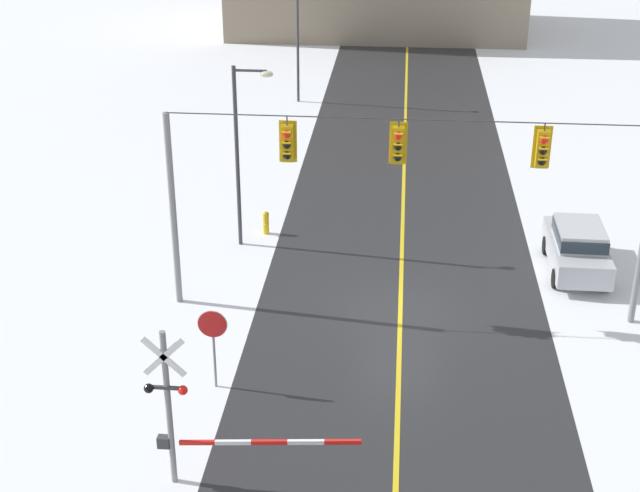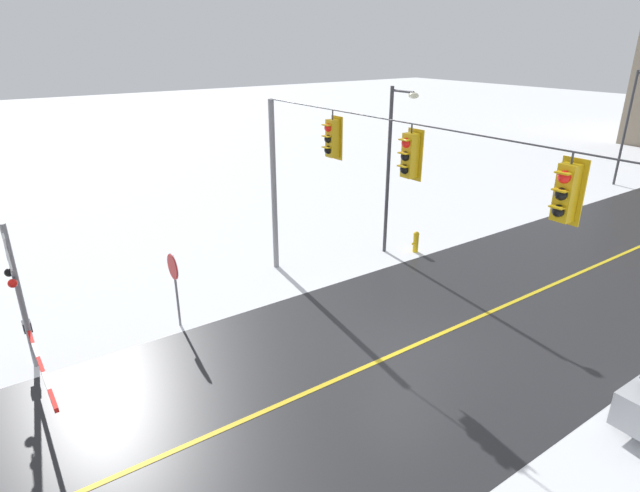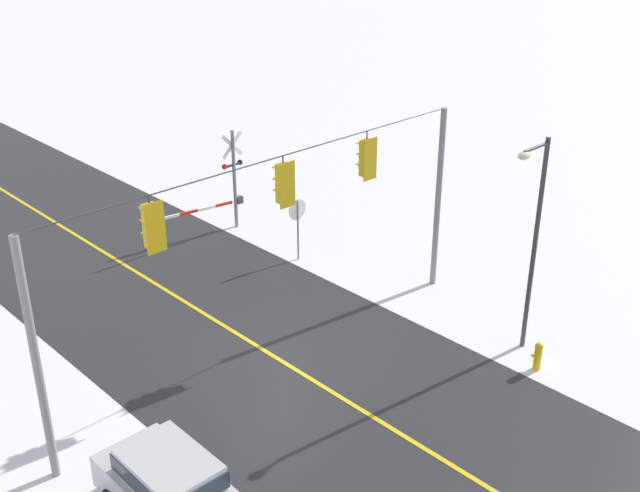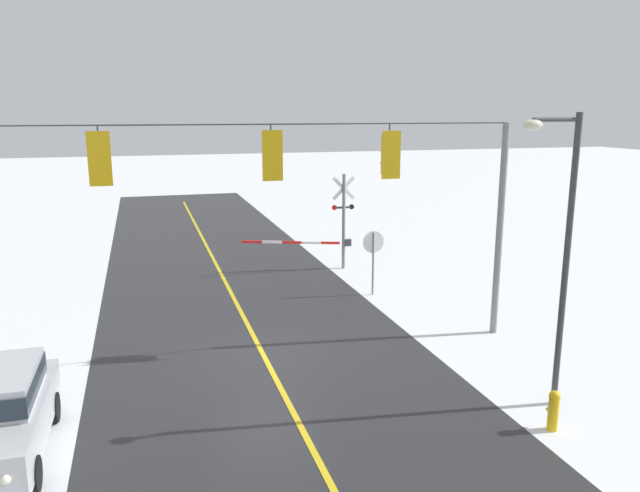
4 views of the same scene
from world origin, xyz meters
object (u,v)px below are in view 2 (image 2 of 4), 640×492
railroad_crossing (22,306)px  streetlamp_far (632,118)px  streetlamp_near (393,157)px  stop_sign (174,274)px  fire_hydrant (416,241)px

railroad_crossing → streetlamp_far: streetlamp_far is taller
streetlamp_near → streetlamp_far: 18.28m
stop_sign → streetlamp_near: size_ratio=0.36×
railroad_crossing → streetlamp_far: size_ratio=0.74×
stop_sign → streetlamp_far: 27.44m
railroad_crossing → fire_hydrant: (-0.34, 13.94, -1.51)m
streetlamp_far → fire_hydrant: streetlamp_far is taller
railroad_crossing → streetlamp_near: 13.14m
railroad_crossing → streetlamp_far: bearing=91.7°
railroad_crossing → fire_hydrant: bearing=91.4°
railroad_crossing → streetlamp_near: (-0.91, 12.96, 1.94)m
streetlamp_near → fire_hydrant: (0.57, 0.98, -3.45)m
streetlamp_far → fire_hydrant: (0.57, -17.30, -3.45)m
railroad_crossing → streetlamp_near: bearing=94.0°
stop_sign → fire_hydrant: size_ratio=2.67×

